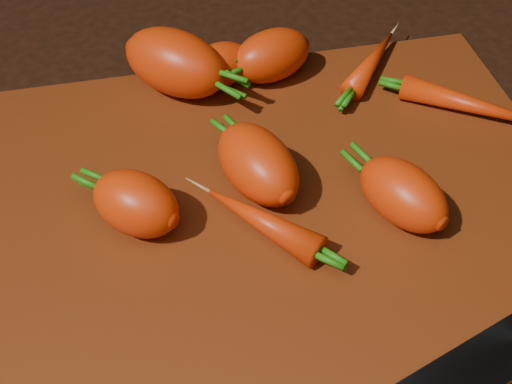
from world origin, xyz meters
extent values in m
cube|color=black|center=(0.00, 0.00, -0.01)|extent=(2.00, 2.00, 0.01)
cube|color=#622409|center=(0.00, 0.00, 0.01)|extent=(0.50, 0.40, 0.01)
ellipsoid|color=red|center=(-0.09, 0.01, 0.04)|extent=(0.08, 0.08, 0.05)
ellipsoid|color=red|center=(-0.04, 0.17, 0.04)|extent=(0.11, 0.11, 0.06)
ellipsoid|color=red|center=(0.01, 0.03, 0.04)|extent=(0.08, 0.10, 0.05)
ellipsoid|color=red|center=(0.05, 0.17, 0.04)|extent=(0.09, 0.07, 0.05)
ellipsoid|color=red|center=(0.00, 0.17, 0.03)|extent=(0.07, 0.06, 0.04)
ellipsoid|color=red|center=(0.10, -0.02, 0.03)|extent=(0.08, 0.09, 0.05)
ellipsoid|color=red|center=(0.14, 0.16, 0.02)|extent=(0.08, 0.09, 0.02)
ellipsoid|color=red|center=(0.21, 0.08, 0.02)|extent=(0.12, 0.10, 0.02)
ellipsoid|color=red|center=(0.00, -0.01, 0.02)|extent=(0.08, 0.09, 0.03)
cube|color=gray|center=(0.09, -0.16, 0.02)|extent=(0.02, 0.03, 0.01)
camera|label=1|loc=(-0.08, -0.35, 0.41)|focal=50.00mm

